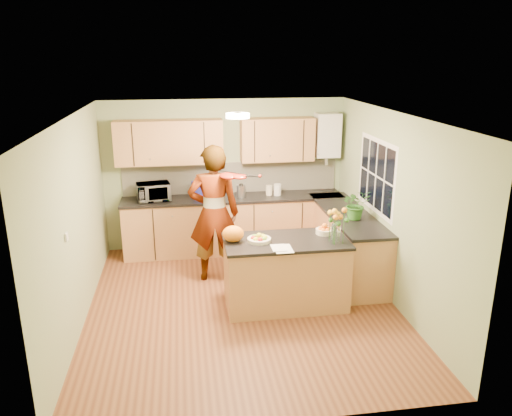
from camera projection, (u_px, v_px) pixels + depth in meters
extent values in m
plane|color=brown|center=(242.00, 305.00, 6.64)|extent=(4.50, 4.50, 0.00)
cube|color=white|center=(241.00, 115.00, 5.89)|extent=(4.00, 4.50, 0.02)
cube|color=#91A374|center=(225.00, 174.00, 8.39)|extent=(4.00, 0.02, 2.50)
cube|color=#91A374|center=(274.00, 299.00, 4.14)|extent=(4.00, 0.02, 2.50)
cube|color=#91A374|center=(76.00, 223.00, 5.98)|extent=(0.02, 4.50, 2.50)
cube|color=#91A374|center=(392.00, 209.00, 6.55)|extent=(0.02, 4.50, 2.50)
cube|color=#A56B42|center=(234.00, 225.00, 8.36)|extent=(3.60, 0.60, 0.90)
cube|color=black|center=(233.00, 198.00, 8.21)|extent=(3.64, 0.62, 0.04)
cube|color=#A56B42|center=(346.00, 243.00, 7.55)|extent=(0.60, 2.20, 0.90)
cube|color=black|center=(348.00, 214.00, 7.41)|extent=(0.62, 2.24, 0.04)
cube|color=beige|center=(231.00, 177.00, 8.40)|extent=(3.60, 0.02, 0.52)
cube|color=#A56B42|center=(169.00, 142.00, 7.92)|extent=(1.70, 0.34, 0.70)
cube|color=#A56B42|center=(277.00, 139.00, 8.17)|extent=(1.20, 0.34, 0.70)
cube|color=white|center=(327.00, 135.00, 8.29)|extent=(0.40, 0.30, 0.72)
cylinder|color=#B5B5B9|center=(326.00, 159.00, 8.41)|extent=(0.06, 0.06, 0.20)
cube|color=white|center=(376.00, 176.00, 7.03)|extent=(0.01, 1.30, 1.05)
cube|color=black|center=(376.00, 176.00, 7.03)|extent=(0.01, 1.18, 0.92)
cube|color=white|center=(67.00, 237.00, 5.40)|extent=(0.02, 0.09, 0.09)
cylinder|color=#FFEABF|center=(238.00, 116.00, 6.19)|extent=(0.30, 0.30, 0.06)
cylinder|color=white|center=(238.00, 113.00, 6.18)|extent=(0.10, 0.10, 0.02)
cube|color=#A56B42|center=(285.00, 274.00, 6.53)|extent=(1.55, 0.78, 0.87)
cube|color=black|center=(286.00, 241.00, 6.40)|extent=(1.59, 0.82, 0.04)
cylinder|color=beige|center=(259.00, 240.00, 6.33)|extent=(0.30, 0.30, 0.05)
cylinder|color=beige|center=(324.00, 231.00, 6.60)|extent=(0.23, 0.23, 0.07)
cylinder|color=silver|center=(336.00, 233.00, 6.27)|extent=(0.12, 0.12, 0.24)
ellipsoid|color=orange|center=(233.00, 234.00, 6.31)|extent=(0.34, 0.31, 0.21)
cube|color=white|center=(283.00, 249.00, 6.09)|extent=(0.22, 0.30, 0.01)
imported|color=#EBB290|center=(214.00, 214.00, 7.14)|extent=(0.76, 0.53, 2.01)
imported|color=white|center=(153.00, 192.00, 7.97)|extent=(0.57, 0.43, 0.28)
cube|color=#202395|center=(203.00, 190.00, 8.12)|extent=(0.37, 0.30, 0.27)
cylinder|color=#B5B5B9|center=(241.00, 191.00, 8.17)|extent=(0.14, 0.14, 0.20)
sphere|color=black|center=(241.00, 183.00, 8.13)|extent=(0.07, 0.07, 0.07)
cylinder|color=beige|center=(269.00, 190.00, 8.30)|extent=(0.14, 0.14, 0.16)
cylinder|color=white|center=(278.00, 190.00, 8.28)|extent=(0.14, 0.14, 0.19)
imported|color=#2E6722|center=(356.00, 204.00, 7.05)|extent=(0.40, 0.35, 0.44)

